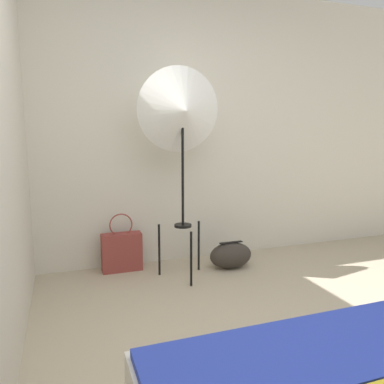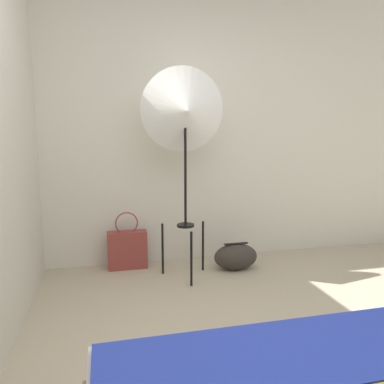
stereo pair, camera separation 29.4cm
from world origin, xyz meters
The scene contains 4 objects.
wall_back centered at (0.00, 2.25, 1.30)m, with size 8.00×0.05×2.60m.
photo_umbrella centered at (0.01, 1.76, 1.42)m, with size 0.72×0.37×1.80m.
tote_bag centered at (-0.48, 2.09, 0.18)m, with size 0.36×0.13×0.53m.
duffel_bag centered at (0.49, 1.82, 0.12)m, with size 0.41×0.24×0.25m.
Camera 2 is at (-0.67, -1.30, 1.25)m, focal length 35.00 mm.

